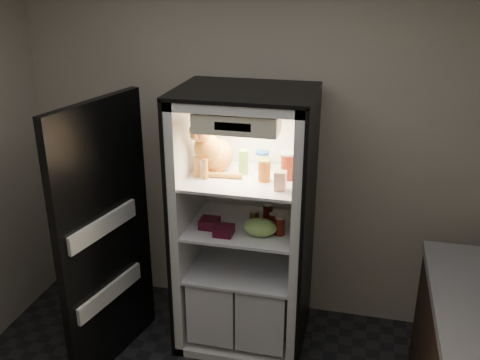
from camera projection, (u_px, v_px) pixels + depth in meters
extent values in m
plane|color=beige|center=(259.00, 147.00, 3.96)|extent=(3.60, 0.00, 3.60)
cube|color=white|center=(254.00, 206.00, 4.00)|extent=(0.85, 0.06, 1.85)
cube|color=white|center=(191.00, 219.00, 3.79)|extent=(0.06, 0.70, 1.85)
cube|color=white|center=(301.00, 231.00, 3.62)|extent=(0.06, 0.70, 1.85)
cube|color=white|center=(245.00, 98.00, 3.38)|extent=(0.85, 0.70, 0.06)
cube|color=white|center=(244.00, 331.00, 4.04)|extent=(0.85, 0.70, 0.06)
cube|color=black|center=(185.00, 218.00, 3.80)|extent=(0.02, 0.72, 1.87)
cube|color=black|center=(308.00, 231.00, 3.61)|extent=(0.02, 0.72, 1.87)
cube|color=black|center=(245.00, 91.00, 3.36)|extent=(0.90, 0.72, 0.02)
cube|color=white|center=(244.00, 179.00, 3.55)|extent=(0.73, 0.62, 0.02)
cube|color=white|center=(244.00, 226.00, 3.68)|extent=(0.73, 0.62, 0.02)
cube|color=white|center=(220.00, 294.00, 3.93)|extent=(0.34, 0.58, 0.48)
cube|color=white|center=(267.00, 300.00, 3.85)|extent=(0.34, 0.58, 0.48)
cube|color=white|center=(244.00, 267.00, 3.80)|extent=(0.73, 0.62, 0.02)
cube|color=#FAF2CC|center=(236.00, 123.00, 3.20)|extent=(0.52, 0.18, 0.12)
cube|color=black|center=(233.00, 127.00, 3.12)|extent=(0.22, 0.01, 0.05)
cube|color=black|center=(106.00, 238.00, 3.52)|extent=(0.24, 0.86, 1.85)
cube|color=white|center=(109.00, 292.00, 3.60)|extent=(0.19, 0.64, 0.12)
cube|color=white|center=(102.00, 225.00, 3.42)|extent=(0.19, 0.64, 0.12)
ellipsoid|color=orange|center=(217.00, 155.00, 3.63)|extent=(0.30, 0.33, 0.23)
ellipsoid|color=orange|center=(207.00, 147.00, 3.52)|extent=(0.22, 0.21, 0.19)
sphere|color=orange|center=(200.00, 131.00, 3.42)|extent=(0.18, 0.18, 0.14)
sphere|color=orange|center=(194.00, 136.00, 3.38)|extent=(0.08, 0.08, 0.06)
cone|color=orange|center=(195.00, 119.00, 3.42)|extent=(0.07, 0.07, 0.06)
cone|color=orange|center=(206.00, 121.00, 3.38)|extent=(0.07, 0.07, 0.06)
cylinder|color=orange|center=(197.00, 167.00, 3.53)|extent=(0.04, 0.04, 0.14)
cylinder|color=orange|center=(205.00, 169.00, 3.49)|extent=(0.04, 0.04, 0.14)
cylinder|color=orange|center=(223.00, 175.00, 3.53)|extent=(0.26, 0.06, 0.04)
cylinder|color=green|center=(244.00, 163.00, 3.58)|extent=(0.06, 0.06, 0.15)
cylinder|color=green|center=(244.00, 151.00, 3.55)|extent=(0.07, 0.07, 0.01)
cylinder|color=white|center=(262.00, 162.00, 3.67)|extent=(0.09, 0.09, 0.11)
cylinder|color=#1651A0|center=(262.00, 153.00, 3.64)|extent=(0.09, 0.09, 0.02)
cylinder|color=maroon|center=(264.00, 171.00, 3.46)|extent=(0.08, 0.08, 0.13)
cylinder|color=gold|center=(264.00, 161.00, 3.44)|extent=(0.08, 0.08, 0.01)
cylinder|color=maroon|center=(289.00, 166.00, 3.50)|extent=(0.11, 0.11, 0.17)
cylinder|color=white|center=(289.00, 153.00, 3.46)|extent=(0.11, 0.11, 0.01)
cube|color=white|center=(280.00, 181.00, 3.32)|extent=(0.07, 0.07, 0.12)
cylinder|color=black|center=(268.00, 213.00, 3.71)|extent=(0.07, 0.07, 0.12)
cylinder|color=#B2B2B2|center=(268.00, 205.00, 3.68)|extent=(0.07, 0.07, 0.00)
cylinder|color=black|center=(274.00, 222.00, 3.59)|extent=(0.06, 0.06, 0.11)
cylinder|color=#B2B2B2|center=(274.00, 214.00, 3.56)|extent=(0.06, 0.06, 0.00)
cylinder|color=black|center=(280.00, 226.00, 3.52)|extent=(0.07, 0.07, 0.12)
cylinder|color=#B2B2B2|center=(280.00, 218.00, 3.49)|extent=(0.07, 0.07, 0.00)
cylinder|color=brown|center=(254.00, 217.00, 3.70)|extent=(0.06, 0.06, 0.08)
cylinder|color=#B2B2B2|center=(254.00, 211.00, 3.68)|extent=(0.06, 0.06, 0.01)
ellipsoid|color=#8FC95E|center=(260.00, 227.00, 3.51)|extent=(0.23, 0.16, 0.11)
cube|color=#510D22|center=(209.00, 223.00, 3.62)|extent=(0.13, 0.13, 0.06)
cube|color=#510D22|center=(224.00, 231.00, 3.52)|extent=(0.12, 0.12, 0.06)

